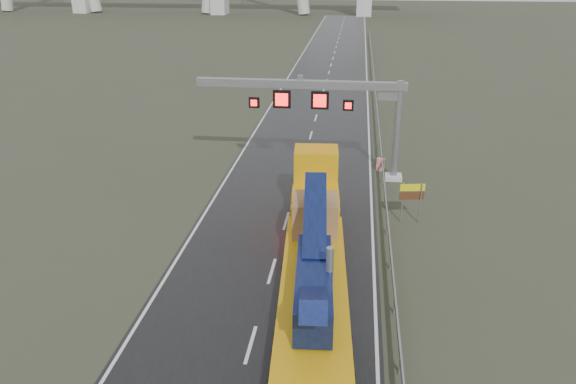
# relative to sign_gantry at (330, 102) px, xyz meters

# --- Properties ---
(ground) EXTENTS (400.00, 400.00, 0.00)m
(ground) POSITION_rel_sign_gantry_xyz_m (-2.10, -17.99, -5.61)
(ground) COLOR #363928
(ground) RESTS_ON ground
(road) EXTENTS (11.00, 200.00, 0.02)m
(road) POSITION_rel_sign_gantry_xyz_m (-2.10, 22.01, -5.60)
(road) COLOR black
(road) RESTS_ON ground
(guardrail) EXTENTS (0.20, 140.00, 1.40)m
(guardrail) POSITION_rel_sign_gantry_xyz_m (4.00, 12.01, -4.91)
(guardrail) COLOR gray
(guardrail) RESTS_ON ground
(sign_gantry) EXTENTS (14.90, 1.20, 7.42)m
(sign_gantry) POSITION_rel_sign_gantry_xyz_m (0.00, 0.00, 0.00)
(sign_gantry) COLOR #B2B2AD
(sign_gantry) RESTS_ON ground
(heavy_haul_truck) EXTENTS (4.40, 20.82, 4.85)m
(heavy_haul_truck) POSITION_rel_sign_gantry_xyz_m (0.02, -13.12, -3.73)
(heavy_haul_truck) COLOR orange
(heavy_haul_truck) RESTS_ON ground
(exit_sign_pair) EXTENTS (1.49, 0.31, 2.57)m
(exit_sign_pair) POSITION_rel_sign_gantry_xyz_m (5.42, -7.21, -3.81)
(exit_sign_pair) COLOR gray
(exit_sign_pair) RESTS_ON ground
(striped_barrier) EXTENTS (0.63, 0.41, 0.99)m
(striped_barrier) POSITION_rel_sign_gantry_xyz_m (3.90, 1.64, -5.12)
(striped_barrier) COLOR red
(striped_barrier) RESTS_ON ground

